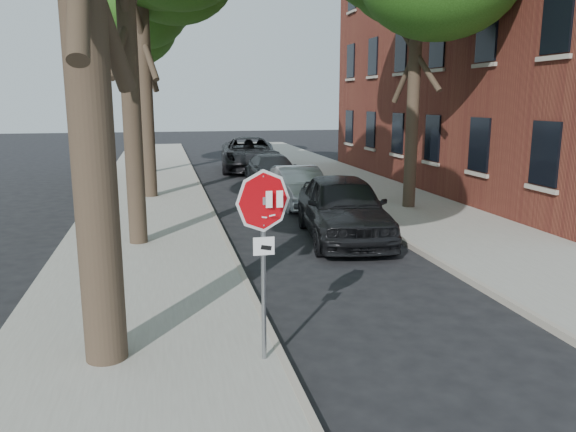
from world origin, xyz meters
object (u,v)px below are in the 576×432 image
car_b (299,187)px  car_c (273,171)px  tree_far (139,20)px  car_a (343,207)px  car_d (249,154)px  stop_sign (263,229)px

car_b → car_c: size_ratio=0.89×
tree_far → car_a: 16.67m
car_c → car_d: car_d is taller
stop_sign → car_d: stop_sign is taller
tree_far → car_a: tree_far is taller
car_c → car_d: size_ratio=0.74×
car_c → car_a: bearing=-91.9°
stop_sign → car_b: (3.30, 11.51, -1.28)m
tree_far → car_c: 9.81m
car_c → car_d: bearing=89.4°
stop_sign → car_a: size_ratio=0.52×
stop_sign → car_b: stop_sign is taller
stop_sign → car_d: 22.04m
car_a → car_b: car_a is taller
tree_far → car_b: bearing=-61.1°
car_d → car_b: bearing=-83.5°
stop_sign → tree_far: 21.88m
car_a → car_c: 9.46m
stop_sign → car_c: (3.30, 16.13, -1.29)m
tree_far → car_b: tree_far is taller
stop_sign → car_d: (3.18, 21.78, -1.10)m
stop_sign → car_c: size_ratio=0.57×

